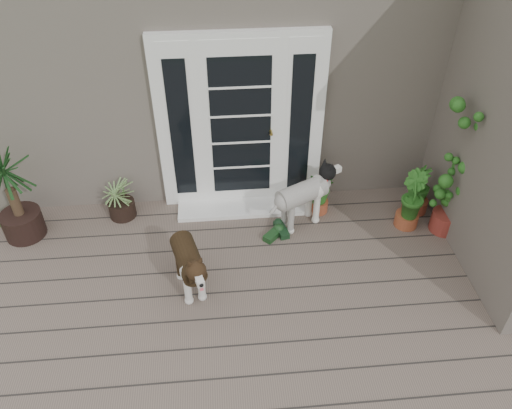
{
  "coord_description": "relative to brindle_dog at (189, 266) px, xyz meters",
  "views": [
    {
      "loc": [
        -0.47,
        -2.4,
        4.07
      ],
      "look_at": [
        -0.1,
        1.75,
        0.7
      ],
      "focal_mm": 35.14,
      "sensor_mm": 36.0,
      "label": 1
    }
  ],
  "objects": [
    {
      "name": "deck",
      "position": [
        0.83,
        -0.75,
        -0.38
      ],
      "size": [
        6.2,
        4.6,
        0.12
      ],
      "primitive_type": "cube",
      "color": "#6B5B4C",
      "rests_on": "ground"
    },
    {
      "name": "house_main",
      "position": [
        0.83,
        3.5,
        1.11
      ],
      "size": [
        7.4,
        4.0,
        3.1
      ],
      "primitive_type": "cube",
      "color": "#665E54",
      "rests_on": "ground"
    },
    {
      "name": "door_unit",
      "position": [
        0.63,
        1.45,
        0.75
      ],
      "size": [
        1.9,
        0.14,
        2.15
      ],
      "primitive_type": "cube",
      "color": "white",
      "rests_on": "deck"
    },
    {
      "name": "door_step",
      "position": [
        0.63,
        1.25,
        -0.3
      ],
      "size": [
        1.6,
        0.4,
        0.05
      ],
      "primitive_type": "cube",
      "color": "white",
      "rests_on": "deck"
    },
    {
      "name": "brindle_dog",
      "position": [
        0.0,
        0.0,
        0.0
      ],
      "size": [
        0.53,
        0.83,
        0.64
      ],
      "primitive_type": null,
      "rotation": [
        0.0,
        0.0,
        3.41
      ],
      "color": "#322212",
      "rests_on": "deck"
    },
    {
      "name": "white_dog",
      "position": [
        1.28,
        0.91,
        0.01
      ],
      "size": [
        0.87,
        0.67,
        0.67
      ],
      "primitive_type": null,
      "rotation": [
        0.0,
        0.0,
        -1.09
      ],
      "color": "silver",
      "rests_on": "deck"
    },
    {
      "name": "spider_plant",
      "position": [
        -0.84,
        1.25,
        -0.04
      ],
      "size": [
        0.6,
        0.6,
        0.56
      ],
      "primitive_type": null,
      "rotation": [
        0.0,
        0.0,
        -0.14
      ],
      "color": "#A1B770",
      "rests_on": "deck"
    },
    {
      "name": "yucca",
      "position": [
        -1.92,
        1.01,
        0.3
      ],
      "size": [
        0.99,
        0.99,
        1.24
      ],
      "primitive_type": null,
      "rotation": [
        0.0,
        0.0,
        0.17
      ],
      "color": "black",
      "rests_on": "deck"
    },
    {
      "name": "herb_a",
      "position": [
        1.54,
        1.14,
        -0.08
      ],
      "size": [
        0.54,
        0.54,
        0.49
      ],
      "primitive_type": "imported",
      "rotation": [
        0.0,
        0.0,
        0.83
      ],
      "color": "#2C621C",
      "rests_on": "deck"
    },
    {
      "name": "herb_b",
      "position": [
        2.53,
        0.78,
        -0.06
      ],
      "size": [
        0.39,
        0.39,
        0.53
      ],
      "primitive_type": "imported",
      "rotation": [
        0.0,
        0.0,
        1.69
      ],
      "color": "#24641C",
      "rests_on": "deck"
    },
    {
      "name": "herb_c",
      "position": [
        2.72,
        1.04,
        -0.08
      ],
      "size": [
        0.31,
        0.31,
        0.48
      ],
      "primitive_type": "imported",
      "rotation": [
        0.0,
        0.0,
        4.73
      ],
      "color": "#25611B",
      "rests_on": "deck"
    },
    {
      "name": "sapling",
      "position": [
        2.94,
        0.66,
        0.54
      ],
      "size": [
        0.67,
        0.67,
        1.72
      ],
      "primitive_type": null,
      "rotation": [
        0.0,
        0.0,
        -0.4
      ],
      "color": "#164E17",
      "rests_on": "deck"
    },
    {
      "name": "clog_left",
      "position": [
        1.04,
        0.78,
        -0.27
      ],
      "size": [
        0.22,
        0.35,
        0.1
      ],
      "primitive_type": null,
      "rotation": [
        0.0,
        0.0,
        0.23
      ],
      "color": "black",
      "rests_on": "deck"
    },
    {
      "name": "clog_right",
      "position": [
        0.94,
        0.71,
        -0.27
      ],
      "size": [
        0.33,
        0.33,
        0.1
      ],
      "primitive_type": null,
      "rotation": [
        0.0,
        0.0,
        -0.77
      ],
      "color": "#163918",
      "rests_on": "deck"
    }
  ]
}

